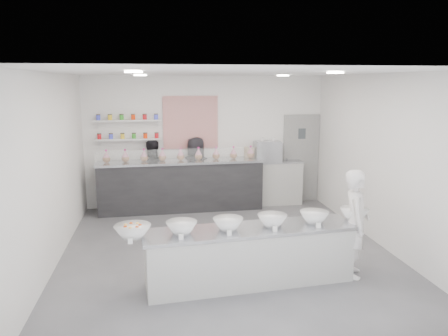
# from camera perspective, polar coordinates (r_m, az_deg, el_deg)

# --- Properties ---
(floor) EXTENTS (6.00, 6.00, 0.00)m
(floor) POSITION_cam_1_polar(r_m,az_deg,el_deg) (7.63, 0.29, -10.78)
(floor) COLOR #515156
(floor) RESTS_ON ground
(ceiling) EXTENTS (6.00, 6.00, 0.00)m
(ceiling) POSITION_cam_1_polar(r_m,az_deg,el_deg) (7.08, 0.31, 12.37)
(ceiling) COLOR white
(ceiling) RESTS_ON floor
(back_wall) EXTENTS (5.50, 0.00, 5.50)m
(back_wall) POSITION_cam_1_polar(r_m,az_deg,el_deg) (10.14, -2.39, 3.47)
(back_wall) COLOR white
(back_wall) RESTS_ON floor
(left_wall) EXTENTS (0.00, 6.00, 6.00)m
(left_wall) POSITION_cam_1_polar(r_m,az_deg,el_deg) (7.30, -21.53, -0.28)
(left_wall) COLOR white
(left_wall) RESTS_ON floor
(right_wall) EXTENTS (0.00, 6.00, 6.00)m
(right_wall) POSITION_cam_1_polar(r_m,az_deg,el_deg) (8.10, 19.88, 0.89)
(right_wall) COLOR white
(right_wall) RESTS_ON floor
(back_door) EXTENTS (0.88, 0.04, 2.10)m
(back_door) POSITION_cam_1_polar(r_m,az_deg,el_deg) (10.69, 10.00, 1.26)
(back_door) COLOR gray
(back_door) RESTS_ON floor
(pattern_panel) EXTENTS (1.25, 0.03, 1.20)m
(pattern_panel) POSITION_cam_1_polar(r_m,az_deg,el_deg) (10.04, -4.39, 5.95)
(pattern_panel) COLOR maroon
(pattern_panel) RESTS_ON back_wall
(jar_shelf_lower) EXTENTS (1.45, 0.22, 0.04)m
(jar_shelf_lower) POSITION_cam_1_polar(r_m,az_deg,el_deg) (9.99, -12.37, 3.68)
(jar_shelf_lower) COLOR silver
(jar_shelf_lower) RESTS_ON back_wall
(jar_shelf_upper) EXTENTS (1.45, 0.22, 0.04)m
(jar_shelf_upper) POSITION_cam_1_polar(r_m,az_deg,el_deg) (9.95, -12.47, 6.08)
(jar_shelf_upper) COLOR silver
(jar_shelf_upper) RESTS_ON back_wall
(preserve_jars) EXTENTS (1.45, 0.10, 0.56)m
(preserve_jars) POSITION_cam_1_polar(r_m,az_deg,el_deg) (9.94, -12.45, 5.27)
(preserve_jars) COLOR red
(preserve_jars) RESTS_ON jar_shelf_lower
(downlight_0) EXTENTS (0.24, 0.24, 0.02)m
(downlight_0) POSITION_cam_1_polar(r_m,az_deg,el_deg) (6.00, -11.73, 12.20)
(downlight_0) COLOR white
(downlight_0) RESTS_ON ceiling
(downlight_1) EXTENTS (0.24, 0.24, 0.02)m
(downlight_1) POSITION_cam_1_polar(r_m,az_deg,el_deg) (6.50, 14.33, 11.98)
(downlight_1) COLOR white
(downlight_1) RESTS_ON ceiling
(downlight_2) EXTENTS (0.24, 0.24, 0.02)m
(downlight_2) POSITION_cam_1_polar(r_m,az_deg,el_deg) (8.60, -10.89, 11.81)
(downlight_2) COLOR white
(downlight_2) RESTS_ON ceiling
(downlight_3) EXTENTS (0.24, 0.24, 0.02)m
(downlight_3) POSITION_cam_1_polar(r_m,az_deg,el_deg) (8.96, 7.71, 11.87)
(downlight_3) COLOR white
(downlight_3) RESTS_ON ceiling
(prep_counter) EXTENTS (3.09, 0.96, 0.83)m
(prep_counter) POSITION_cam_1_polar(r_m,az_deg,el_deg) (6.36, 3.42, -11.36)
(prep_counter) COLOR #B2B2AD
(prep_counter) RESTS_ON floor
(back_bar) EXTENTS (3.69, 0.77, 1.14)m
(back_bar) POSITION_cam_1_polar(r_m,az_deg,el_deg) (9.87, -5.62, -2.28)
(back_bar) COLOR black
(back_bar) RESTS_ON floor
(sneeze_guard) EXTENTS (3.63, 0.11, 0.31)m
(sneeze_guard) POSITION_cam_1_polar(r_m,az_deg,el_deg) (9.41, -5.54, 1.57)
(sneeze_guard) COLOR white
(sneeze_guard) RESTS_ON back_bar
(espresso_ledge) EXTENTS (1.39, 0.44, 1.03)m
(espresso_ledge) POSITION_cam_1_polar(r_m,az_deg,el_deg) (10.39, 6.32, -1.92)
(espresso_ledge) COLOR #B2B2AD
(espresso_ledge) RESTS_ON floor
(espresso_machine) EXTENTS (0.61, 0.42, 0.46)m
(espresso_machine) POSITION_cam_1_polar(r_m,az_deg,el_deg) (10.22, 5.70, 2.14)
(espresso_machine) COLOR #93969E
(espresso_machine) RESTS_ON espresso_ledge
(cup_stacks) EXTENTS (0.25, 0.24, 0.33)m
(cup_stacks) POSITION_cam_1_polar(r_m,az_deg,el_deg) (10.13, 3.40, 1.72)
(cup_stacks) COLOR tan
(cup_stacks) RESTS_ON espresso_ledge
(prep_bowls) EXTENTS (3.71, 0.85, 0.17)m
(prep_bowls) POSITION_cam_1_polar(r_m,az_deg,el_deg) (6.19, 3.47, -7.09)
(prep_bowls) COLOR white
(prep_bowls) RESTS_ON prep_counter
(label_cards) EXTENTS (3.31, 0.04, 0.07)m
(label_cards) POSITION_cam_1_polar(r_m,az_deg,el_deg) (5.71, 4.13, -9.22)
(label_cards) COLOR white
(label_cards) RESTS_ON prep_counter
(cookie_bags) EXTENTS (3.37, 0.26, 0.29)m
(cookie_bags) POSITION_cam_1_polar(r_m,az_deg,el_deg) (9.73, -5.70, 1.81)
(cookie_bags) COLOR pink
(cookie_bags) RESTS_ON back_bar
(woman_prep) EXTENTS (0.56, 0.68, 1.61)m
(woman_prep) POSITION_cam_1_polar(r_m,az_deg,el_deg) (6.75, 16.82, -6.94)
(woman_prep) COLOR silver
(woman_prep) RESTS_ON floor
(staff_left) EXTENTS (0.93, 0.83, 1.58)m
(staff_left) POSITION_cam_1_polar(r_m,az_deg,el_deg) (10.05, -9.45, -0.84)
(staff_left) COLOR black
(staff_left) RESTS_ON floor
(staff_right) EXTENTS (0.94, 0.80, 1.63)m
(staff_right) POSITION_cam_1_polar(r_m,az_deg,el_deg) (10.09, -3.67, -0.54)
(staff_right) COLOR black
(staff_right) RESTS_ON floor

